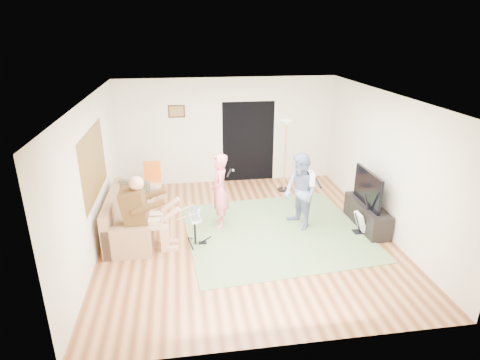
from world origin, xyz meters
The scene contains 19 objects.
floor centered at (0.00, 0.00, 0.00)m, with size 6.00×6.00×0.00m, color brown.
walls centered at (0.00, 0.00, 1.35)m, with size 5.50×6.00×2.70m, color silver, non-canonical shape.
ceiling centered at (0.00, 0.00, 2.70)m, with size 6.00×6.00×0.00m, color white.
window_blinds centered at (-2.74, 0.20, 1.55)m, with size 2.05×2.05×0.00m, color brown.
doorway centered at (0.55, 2.99, 1.05)m, with size 2.10×2.10×0.00m, color black.
picture_frame centered at (-1.25, 2.99, 1.90)m, with size 0.42×0.03×0.32m, color #3F2314.
area_rug centered at (0.60, 0.03, 0.01)m, with size 3.46×3.21×0.02m, color #5C794A.
sofa centered at (-2.29, 0.40, 0.28)m, with size 0.85×2.05×0.83m.
drummer centered at (-1.86, -0.25, 0.56)m, with size 0.93×0.52×1.43m.
drum_kit centered at (-1.00, -0.25, 0.29)m, with size 0.36×0.64×0.66m.
singer centered at (-0.46, 0.46, 0.76)m, with size 0.56×0.37×1.53m, color #FB6D7E.
microphone centered at (-0.26, 0.46, 1.14)m, with size 0.06×0.06×0.24m, color black, non-canonical shape.
guitarist centered at (1.13, 0.16, 0.78)m, with size 0.75×0.59×1.55m, color slate.
guitar_held centered at (1.33, 0.16, 1.06)m, with size 0.12×0.60×0.26m, color silver, non-canonical shape.
guitar_spare centered at (2.26, -0.27, 0.25)m, with size 0.31×0.28×0.86m.
torchiere_lamp centered at (1.32, 2.13, 1.22)m, with size 0.32×0.32×1.78m.
dining_chair centered at (-1.89, 1.92, 0.33)m, with size 0.43×0.45×0.94m.
tv_cabinet centered at (2.50, -0.02, 0.25)m, with size 0.40×1.40×0.50m, color black.
television centered at (2.45, -0.02, 0.85)m, with size 0.06×1.10×0.70m, color black.
Camera 1 is at (-1.14, -6.93, 3.84)m, focal length 30.00 mm.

